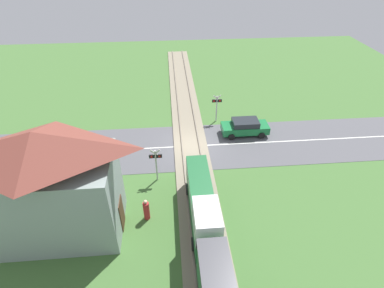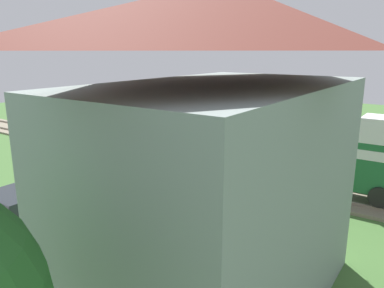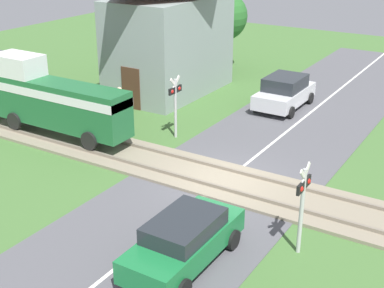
{
  "view_description": "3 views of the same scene",
  "coord_description": "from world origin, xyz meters",
  "px_view_note": "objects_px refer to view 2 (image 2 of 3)",
  "views": [
    {
      "loc": [
        1.65,
        20.3,
        14.78
      ],
      "look_at": [
        0.0,
        1.36,
        1.2
      ],
      "focal_mm": 28.0,
      "sensor_mm": 36.0,
      "label": 1
    },
    {
      "loc": [
        14.88,
        11.77,
        5.76
      ],
      "look_at": [
        0.0,
        1.36,
        1.2
      ],
      "focal_mm": 35.0,
      "sensor_mm": 36.0,
      "label": 2
    },
    {
      "loc": [
        -15.26,
        -8.1,
        8.71
      ],
      "look_at": [
        0.0,
        1.36,
        1.2
      ],
      "focal_mm": 50.0,
      "sensor_mm": 36.0,
      "label": 3
    }
  ],
  "objects_px": {
    "car_near_crossing": "(200,130)",
    "pedestrian_by_station": "(281,202)",
    "station_building": "(221,162)",
    "crossing_signal_west_approach": "(149,115)",
    "crossing_signal_east_approach": "(205,153)",
    "car_far_side": "(31,212)"
  },
  "relations": [
    {
      "from": "car_near_crossing",
      "to": "car_far_side",
      "type": "xyz_separation_m",
      "value": [
        13.81,
        2.88,
        0.08
      ]
    },
    {
      "from": "pedestrian_by_station",
      "to": "car_far_side",
      "type": "bearing_deg",
      "value": -47.25
    },
    {
      "from": "car_near_crossing",
      "to": "crossing_signal_east_approach",
      "type": "xyz_separation_m",
      "value": [
        7.65,
        5.33,
        1.0
      ]
    },
    {
      "from": "crossing_signal_west_approach",
      "to": "station_building",
      "type": "distance_m",
      "value": 16.18
    },
    {
      "from": "crossing_signal_west_approach",
      "to": "crossing_signal_east_approach",
      "type": "distance_m",
      "value": 9.53
    },
    {
      "from": "car_far_side",
      "to": "crossing_signal_west_approach",
      "type": "height_order",
      "value": "crossing_signal_west_approach"
    },
    {
      "from": "car_near_crossing",
      "to": "station_building",
      "type": "height_order",
      "value": "station_building"
    },
    {
      "from": "car_near_crossing",
      "to": "station_building",
      "type": "bearing_deg",
      "value": 35.35
    },
    {
      "from": "car_far_side",
      "to": "crossing_signal_west_approach",
      "type": "bearing_deg",
      "value": -155.39
    },
    {
      "from": "station_building",
      "to": "pedestrian_by_station",
      "type": "height_order",
      "value": "station_building"
    },
    {
      "from": "car_near_crossing",
      "to": "crossing_signal_west_approach",
      "type": "distance_m",
      "value": 3.42
    },
    {
      "from": "station_building",
      "to": "pedestrian_by_station",
      "type": "distance_m",
      "value": 5.6
    },
    {
      "from": "car_near_crossing",
      "to": "pedestrian_by_station",
      "type": "xyz_separation_m",
      "value": [
        8.27,
        8.88,
        -0.05
      ]
    },
    {
      "from": "car_far_side",
      "to": "car_near_crossing",
      "type": "bearing_deg",
      "value": -168.22
    },
    {
      "from": "car_far_side",
      "to": "pedestrian_by_station",
      "type": "height_order",
      "value": "car_far_side"
    },
    {
      "from": "car_far_side",
      "to": "station_building",
      "type": "distance_m",
      "value": 6.98
    },
    {
      "from": "crossing_signal_east_approach",
      "to": "station_building",
      "type": "bearing_deg",
      "value": 36.0
    },
    {
      "from": "crossing_signal_east_approach",
      "to": "pedestrian_by_station",
      "type": "relative_size",
      "value": 1.75
    },
    {
      "from": "station_building",
      "to": "pedestrian_by_station",
      "type": "xyz_separation_m",
      "value": [
        -4.87,
        -0.44,
        -2.72
      ]
    },
    {
      "from": "car_near_crossing",
      "to": "pedestrian_by_station",
      "type": "relative_size",
      "value": 2.63
    },
    {
      "from": "pedestrian_by_station",
      "to": "crossing_signal_east_approach",
      "type": "bearing_deg",
      "value": -99.87
    },
    {
      "from": "crossing_signal_west_approach",
      "to": "crossing_signal_east_approach",
      "type": "xyz_separation_m",
      "value": [
        5.49,
        7.79,
        0.0
      ]
    }
  ]
}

